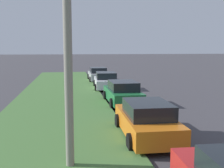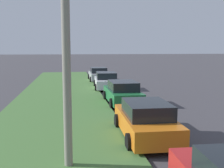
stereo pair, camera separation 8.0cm
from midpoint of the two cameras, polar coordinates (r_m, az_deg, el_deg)
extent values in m
cube|color=#477238|center=(9.39, -12.93, -14.26)|extent=(60.00, 6.00, 0.12)
cube|color=orange|center=(10.88, 6.97, -8.22)|extent=(4.34, 1.90, 0.70)
cube|color=black|center=(10.54, 7.30, -5.23)|extent=(2.24, 1.65, 0.55)
cylinder|color=black|center=(12.04, 1.11, -7.84)|extent=(0.64, 0.23, 0.64)
cylinder|color=black|center=(12.44, 9.39, -7.43)|extent=(0.64, 0.23, 0.64)
cylinder|color=black|center=(9.51, 3.70, -12.12)|extent=(0.64, 0.23, 0.64)
cylinder|color=black|center=(10.01, 14.05, -11.32)|extent=(0.64, 0.23, 0.64)
cube|color=#1E6B38|center=(17.13, 2.08, -2.33)|extent=(4.32, 1.85, 0.70)
cube|color=black|center=(16.84, 2.23, -0.35)|extent=(2.22, 1.62, 0.55)
cylinder|color=black|center=(18.33, -1.55, -2.47)|extent=(0.64, 0.23, 0.64)
cylinder|color=black|center=(18.66, 3.93, -2.30)|extent=(0.64, 0.23, 0.64)
cylinder|color=black|center=(15.71, -0.14, -4.17)|extent=(0.64, 0.23, 0.64)
cylinder|color=black|center=(16.10, 6.21, -3.92)|extent=(0.64, 0.23, 0.64)
cube|color=silver|center=(23.32, -1.41, 0.33)|extent=(4.39, 2.02, 0.70)
cube|color=black|center=(23.05, -1.37, 1.81)|extent=(2.28, 1.71, 0.55)
cylinder|color=black|center=(24.63, -3.76, 0.12)|extent=(0.65, 0.25, 0.64)
cylinder|color=black|center=(24.77, 0.41, 0.18)|extent=(0.65, 0.25, 0.64)
cylinder|color=black|center=(21.96, -3.46, -0.79)|extent=(0.65, 0.25, 0.64)
cylinder|color=black|center=(22.12, 1.21, -0.72)|extent=(0.65, 0.25, 0.64)
cube|color=#B2B5BA|center=(28.94, -3.06, 1.74)|extent=(4.30, 1.81, 0.70)
cube|color=black|center=(28.68, -3.02, 2.94)|extent=(2.20, 1.60, 0.55)
cylinder|color=black|center=(30.22, -5.02, 1.50)|extent=(0.64, 0.22, 0.64)
cylinder|color=black|center=(30.40, -1.63, 1.56)|extent=(0.64, 0.22, 0.64)
cylinder|color=black|center=(27.54, -4.62, 0.91)|extent=(0.64, 0.22, 0.64)
cylinder|color=black|center=(27.74, -0.91, 0.98)|extent=(0.64, 0.22, 0.64)
cylinder|color=gray|center=(7.68, -9.59, 9.17)|extent=(0.24, 0.24, 7.50)
camera|label=1|loc=(0.04, -90.12, -0.02)|focal=43.58mm
camera|label=2|loc=(0.04, 89.88, 0.02)|focal=43.58mm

